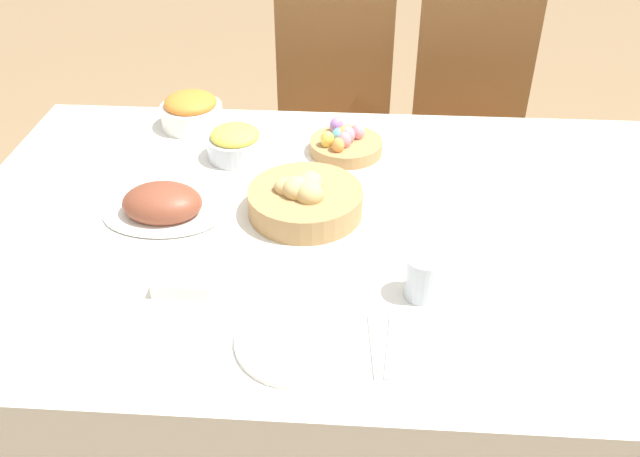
# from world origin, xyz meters

# --- Properties ---
(ground_plane) EXTENTS (12.00, 12.00, 0.00)m
(ground_plane) POSITION_xyz_m (0.00, 0.00, 0.00)
(ground_plane) COLOR #937551
(dining_table) EXTENTS (1.79, 1.16, 0.75)m
(dining_table) POSITION_xyz_m (0.00, 0.00, 0.37)
(dining_table) COLOR silver
(dining_table) RESTS_ON ground
(chair_far_center) EXTENTS (0.47, 0.47, 1.02)m
(chair_far_center) POSITION_xyz_m (-0.04, 0.93, 0.54)
(chair_far_center) COLOR brown
(chair_far_center) RESTS_ON ground
(chair_far_right) EXTENTS (0.45, 0.45, 1.02)m
(chair_far_right) POSITION_xyz_m (0.46, 0.93, 0.54)
(chair_far_right) COLOR brown
(chair_far_right) RESTS_ON ground
(bread_basket) EXTENTS (0.27, 0.27, 0.10)m
(bread_basket) POSITION_xyz_m (-0.07, 0.03, 0.79)
(bread_basket) COLOR #AD8451
(bread_basket) RESTS_ON dining_table
(egg_basket) EXTENTS (0.20, 0.20, 0.08)m
(egg_basket) POSITION_xyz_m (0.01, 0.33, 0.77)
(egg_basket) COLOR #AD8451
(egg_basket) RESTS_ON dining_table
(ham_platter) EXTENTS (0.29, 0.20, 0.09)m
(ham_platter) POSITION_xyz_m (-0.40, 0.00, 0.77)
(ham_platter) COLOR white
(ham_platter) RESTS_ON dining_table
(pineapple_bowl) EXTENTS (0.15, 0.15, 0.09)m
(pineapple_bowl) POSITION_xyz_m (-0.28, 0.29, 0.79)
(pineapple_bowl) COLOR silver
(pineapple_bowl) RESTS_ON dining_table
(carrot_bowl) EXTENTS (0.18, 0.18, 0.10)m
(carrot_bowl) POSITION_xyz_m (-0.44, 0.47, 0.79)
(carrot_bowl) COLOR white
(carrot_bowl) RESTS_ON dining_table
(dinner_plate) EXTENTS (0.23, 0.23, 0.01)m
(dinner_plate) POSITION_xyz_m (-0.05, -0.40, 0.75)
(dinner_plate) COLOR white
(dinner_plate) RESTS_ON dining_table
(fork) EXTENTS (0.02, 0.16, 0.00)m
(fork) POSITION_xyz_m (-0.19, -0.40, 0.75)
(fork) COLOR silver
(fork) RESTS_ON dining_table
(knife) EXTENTS (0.02, 0.16, 0.00)m
(knife) POSITION_xyz_m (0.09, -0.40, 0.75)
(knife) COLOR silver
(knife) RESTS_ON dining_table
(spoon) EXTENTS (0.02, 0.16, 0.00)m
(spoon) POSITION_xyz_m (0.12, -0.40, 0.75)
(spoon) COLOR silver
(spoon) RESTS_ON dining_table
(drinking_cup) EXTENTS (0.07, 0.07, 0.09)m
(drinking_cup) POSITION_xyz_m (0.19, -0.25, 0.79)
(drinking_cup) COLOR silver
(drinking_cup) RESTS_ON dining_table
(butter_dish) EXTENTS (0.12, 0.07, 0.03)m
(butter_dish) POSITION_xyz_m (-0.29, -0.26, 0.76)
(butter_dish) COLOR white
(butter_dish) RESTS_ON dining_table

